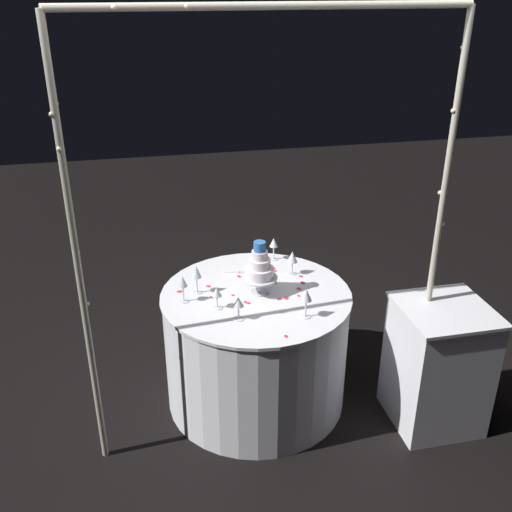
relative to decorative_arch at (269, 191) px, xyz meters
name	(u,v)px	position (x,y,z in m)	size (l,w,h in m)	color
ground_plane	(256,396)	(0.00, -0.32, -1.56)	(12.00, 12.00, 0.00)	black
decorative_arch	(269,191)	(0.00, 0.00, 0.00)	(2.00, 0.06, 2.43)	#B7B29E
main_table	(256,347)	(0.00, -0.32, -1.16)	(1.17, 1.17, 0.78)	white
side_table	(437,365)	(-1.03, 0.11, -1.15)	(0.52, 0.52, 0.80)	white
tiered_cake	(260,268)	(-0.02, -0.33, -0.60)	(0.22, 0.22, 0.34)	silver
wine_glass_0	(306,296)	(-0.22, 0.00, -0.63)	(0.07, 0.07, 0.18)	silver
wine_glass_1	(217,293)	(0.26, -0.20, -0.67)	(0.06, 0.06, 0.13)	silver
wine_glass_2	(238,303)	(0.16, -0.05, -0.67)	(0.06, 0.06, 0.14)	silver
wine_glass_3	(196,273)	(0.35, -0.41, -0.63)	(0.06, 0.06, 0.18)	silver
wine_glass_4	(292,258)	(-0.28, -0.53, -0.65)	(0.07, 0.07, 0.16)	silver
wine_glass_5	(274,244)	(-0.22, -0.76, -0.65)	(0.06, 0.06, 0.16)	silver
wine_glass_6	(183,282)	(0.44, -0.32, -0.64)	(0.06, 0.06, 0.17)	silver
cake_knife	(245,273)	(0.01, -0.60, -0.77)	(0.29, 0.10, 0.01)	silver
rose_petal_0	(239,276)	(0.06, -0.56, -0.77)	(0.03, 0.02, 0.00)	#E02D47
rose_petal_1	(279,299)	(-0.12, -0.22, -0.77)	(0.03, 0.02, 0.00)	#E02D47
rose_petal_2	(251,282)	(0.00, -0.48, -0.77)	(0.04, 0.03, 0.00)	#E02D47
rose_petal_3	(245,302)	(0.08, -0.23, -0.77)	(0.03, 0.02, 0.00)	#E02D47
rose_petal_4	(301,276)	(-0.33, -0.48, -0.77)	(0.03, 0.02, 0.00)	#E02D47
rose_petal_5	(208,286)	(0.27, -0.47, -0.77)	(0.03, 0.02, 0.00)	#E02D47
rose_petal_6	(273,268)	(-0.19, -0.63, -0.77)	(0.03, 0.02, 0.00)	#E02D47
rose_petal_7	(291,263)	(-0.32, -0.69, -0.77)	(0.03, 0.02, 0.00)	#E02D47
rose_petal_8	(286,336)	(-0.06, 0.17, -0.77)	(0.03, 0.02, 0.00)	#E02D47
rose_petal_9	(299,296)	(-0.25, -0.24, -0.77)	(0.02, 0.02, 0.00)	#E02D47
rose_petal_10	(264,267)	(-0.13, -0.66, -0.77)	(0.04, 0.03, 0.00)	#E02D47
rose_petal_11	(248,303)	(0.07, -0.22, -0.77)	(0.03, 0.02, 0.00)	#E02D47
rose_petal_12	(286,298)	(-0.17, -0.23, -0.77)	(0.04, 0.03, 0.00)	#E02D47
rose_petal_13	(212,297)	(0.27, -0.33, -0.77)	(0.03, 0.02, 0.00)	#E02D47
rose_petal_14	(248,280)	(0.01, -0.51, -0.77)	(0.03, 0.02, 0.00)	#E02D47
rose_petal_15	(303,283)	(-0.32, -0.39, -0.77)	(0.04, 0.03, 0.00)	#E02D47
rose_petal_16	(274,271)	(-0.18, -0.59, -0.77)	(0.04, 0.03, 0.00)	#E02D47
rose_petal_17	(233,295)	(0.14, -0.33, -0.77)	(0.02, 0.02, 0.00)	#E02D47
rose_petal_18	(244,277)	(0.03, -0.54, -0.77)	(0.03, 0.02, 0.00)	#E02D47
rose_petal_19	(299,289)	(-0.27, -0.32, -0.77)	(0.04, 0.03, 0.00)	#E02D47
rose_petal_20	(180,291)	(0.45, -0.44, -0.77)	(0.04, 0.03, 0.00)	#E02D47
rose_petal_21	(275,283)	(-0.15, -0.42, -0.77)	(0.03, 0.02, 0.00)	#E02D47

